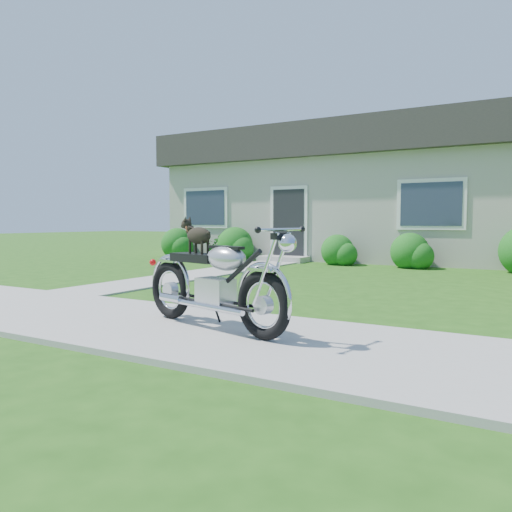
{
  "coord_description": "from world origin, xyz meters",
  "views": [
    {
      "loc": [
        4.98,
        -4.21,
        1.17
      ],
      "look_at": [
        1.98,
        1.0,
        0.75
      ],
      "focal_mm": 35.0,
      "sensor_mm": 36.0,
      "label": 1
    }
  ],
  "objects": [
    {
      "name": "walkway",
      "position": [
        -1.5,
        5.0,
        0.01
      ],
      "size": [
        1.2,
        8.0,
        0.03
      ],
      "primitive_type": "cube",
      "color": "#9E9B93",
      "rests_on": "ground"
    },
    {
      "name": "potted_plant_right",
      "position": [
        1.98,
        8.55,
        0.42
      ],
      "size": [
        0.55,
        0.55,
        0.84
      ],
      "primitive_type": "imported",
      "rotation": [
        0.0,
        0.0,
        0.2
      ],
      "color": "#27611A",
      "rests_on": "ground"
    },
    {
      "name": "potted_plant_left",
      "position": [
        -3.87,
        8.55,
        0.39
      ],
      "size": [
        0.91,
        0.93,
        0.78
      ],
      "primitive_type": "imported",
      "rotation": [
        0.0,
        0.0,
        2.27
      ],
      "color": "#185917",
      "rests_on": "ground"
    },
    {
      "name": "house",
      "position": [
        -0.0,
        11.99,
        2.16
      ],
      "size": [
        12.6,
        7.03,
        4.5
      ],
      "color": "#ABA69A",
      "rests_on": "ground"
    },
    {
      "name": "shrub_row",
      "position": [
        -0.05,
        8.5,
        0.45
      ],
      "size": [
        11.07,
        1.16,
        1.16
      ],
      "color": "#1A5E19",
      "rests_on": "ground"
    },
    {
      "name": "ground",
      "position": [
        0.0,
        0.0,
        0.0
      ],
      "size": [
        80.0,
        80.0,
        0.0
      ],
      "primitive_type": "plane",
      "color": "#235114",
      "rests_on": "ground"
    },
    {
      "name": "sidewalk",
      "position": [
        0.0,
        0.0,
        0.02
      ],
      "size": [
        24.0,
        2.2,
        0.04
      ],
      "primitive_type": "cube",
      "color": "#9E9B93",
      "rests_on": "ground"
    },
    {
      "name": "motorcycle_with_dog",
      "position": [
        2.02,
        0.06,
        0.55
      ],
      "size": [
        2.18,
        0.87,
        1.16
      ],
      "rotation": [
        0.0,
        0.0,
        -0.26
      ],
      "color": "black",
      "rests_on": "sidewalk"
    }
  ]
}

